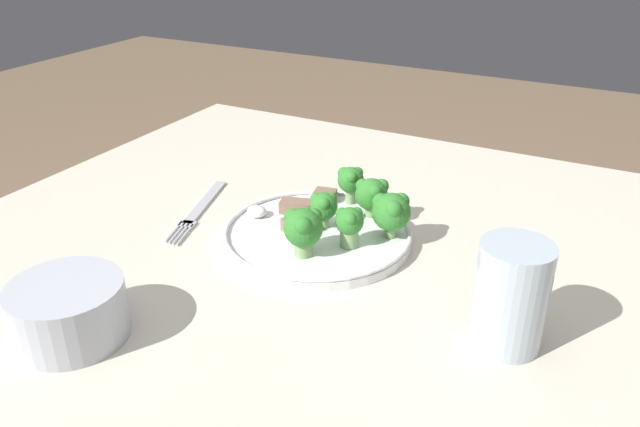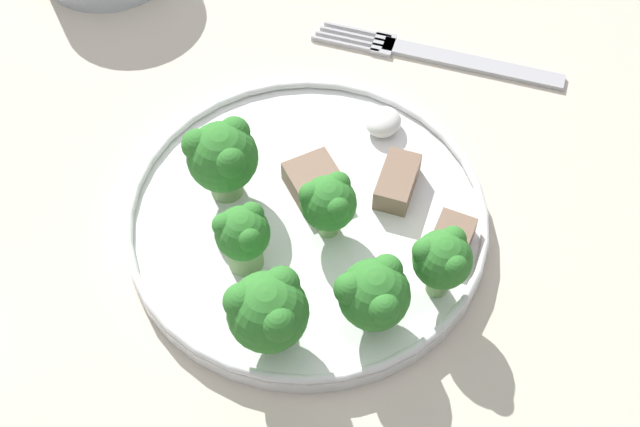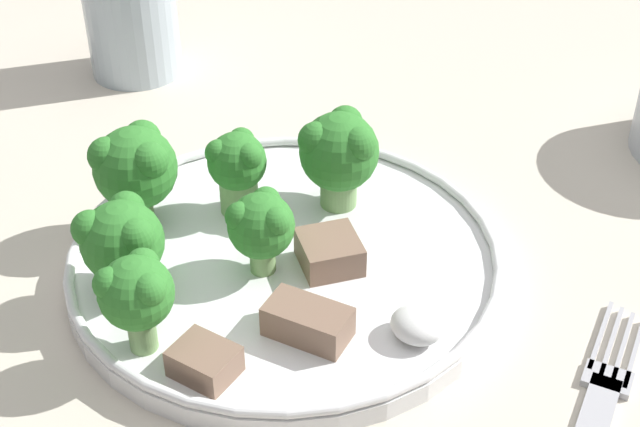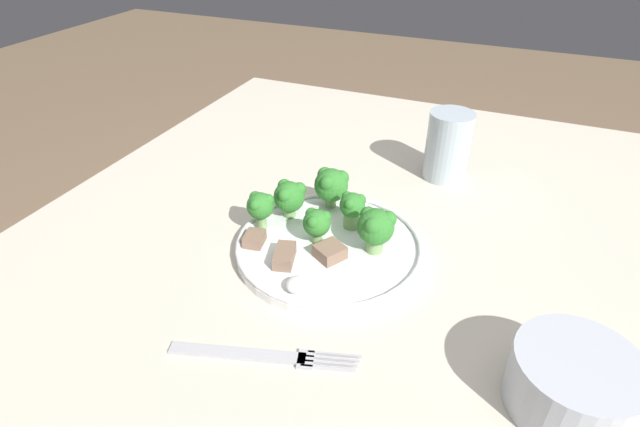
# 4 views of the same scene
# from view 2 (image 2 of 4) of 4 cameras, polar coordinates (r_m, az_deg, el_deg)

# --- Properties ---
(table) EXTENTS (1.09, 1.04, 0.75)m
(table) POSITION_cam_2_polar(r_m,az_deg,el_deg) (0.72, -8.00, -5.60)
(table) COLOR beige
(table) RESTS_ON ground_plane
(dinner_plate) EXTENTS (0.25, 0.25, 0.02)m
(dinner_plate) POSITION_cam_2_polar(r_m,az_deg,el_deg) (0.62, -0.84, -0.41)
(dinner_plate) COLOR white
(dinner_plate) RESTS_ON table
(fork) EXTENTS (0.08, 0.20, 0.00)m
(fork) POSITION_cam_2_polar(r_m,az_deg,el_deg) (0.73, 7.63, 9.94)
(fork) COLOR #B2B2B7
(fork) RESTS_ON table
(broccoli_floret_near_rim_left) EXTENTS (0.05, 0.05, 0.06)m
(broccoli_floret_near_rim_left) POSITION_cam_2_polar(r_m,az_deg,el_deg) (0.53, -3.37, -6.23)
(broccoli_floret_near_rim_left) COLOR #7FA866
(broccoli_floret_near_rim_left) RESTS_ON dinner_plate
(broccoli_floret_center_left) EXTENTS (0.04, 0.04, 0.05)m
(broccoli_floret_center_left) POSITION_cam_2_polar(r_m,az_deg,el_deg) (0.58, 0.55, 0.69)
(broccoli_floret_center_left) COLOR #7FA866
(broccoli_floret_center_left) RESTS_ON dinner_plate
(broccoli_floret_back_left) EXTENTS (0.05, 0.05, 0.06)m
(broccoli_floret_back_left) POSITION_cam_2_polar(r_m,az_deg,el_deg) (0.60, -6.27, 3.64)
(broccoli_floret_back_left) COLOR #7FA866
(broccoli_floret_back_left) RESTS_ON dinner_plate
(broccoli_floret_front_left) EXTENTS (0.04, 0.04, 0.05)m
(broccoli_floret_front_left) POSITION_cam_2_polar(r_m,az_deg,el_deg) (0.57, -4.96, -1.42)
(broccoli_floret_front_left) COLOR #7FA866
(broccoli_floret_front_left) RESTS_ON dinner_plate
(broccoli_floret_center_back) EXTENTS (0.05, 0.05, 0.05)m
(broccoli_floret_center_back) POSITION_cam_2_polar(r_m,az_deg,el_deg) (0.54, 3.49, -5.16)
(broccoli_floret_center_back) COLOR #7FA866
(broccoli_floret_center_back) RESTS_ON dinner_plate
(broccoli_floret_mid_cluster) EXTENTS (0.04, 0.04, 0.06)m
(broccoli_floret_mid_cluster) POSITION_cam_2_polar(r_m,az_deg,el_deg) (0.56, 7.85, -2.94)
(broccoli_floret_mid_cluster) COLOR #7FA866
(broccoli_floret_mid_cluster) RESTS_ON dinner_plate
(meat_slice_front_slice) EXTENTS (0.05, 0.05, 0.02)m
(meat_slice_front_slice) POSITION_cam_2_polar(r_m,az_deg,el_deg) (0.62, -0.46, 2.23)
(meat_slice_front_slice) COLOR #846651
(meat_slice_front_slice) RESTS_ON dinner_plate
(meat_slice_middle_slice) EXTENTS (0.05, 0.03, 0.02)m
(meat_slice_middle_slice) POSITION_cam_2_polar(r_m,az_deg,el_deg) (0.62, 4.97, 2.05)
(meat_slice_middle_slice) COLOR #846651
(meat_slice_middle_slice) RESTS_ON dinner_plate
(meat_slice_rear_slice) EXTENTS (0.03, 0.03, 0.02)m
(meat_slice_rear_slice) POSITION_cam_2_polar(r_m,az_deg,el_deg) (0.60, 8.48, -1.49)
(meat_slice_rear_slice) COLOR #846651
(meat_slice_rear_slice) RESTS_ON dinner_plate
(sauce_dollop) EXTENTS (0.03, 0.03, 0.02)m
(sauce_dollop) POSITION_cam_2_polar(r_m,az_deg,el_deg) (0.66, 4.07, 5.87)
(sauce_dollop) COLOR white
(sauce_dollop) RESTS_ON dinner_plate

